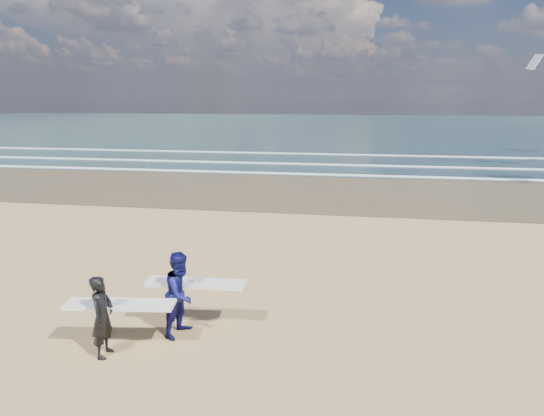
# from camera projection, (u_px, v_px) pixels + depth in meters

# --- Properties ---
(ocean) EXTENTS (220.00, 100.00, 0.02)m
(ocean) POSITION_uv_depth(u_px,v_px,m) (447.00, 128.00, 75.99)
(ocean) COLOR #1B343C
(ocean) RESTS_ON ground
(surfer_near) EXTENTS (2.25, 1.07, 1.67)m
(surfer_near) POSITION_uv_depth(u_px,v_px,m) (105.00, 314.00, 9.53)
(surfer_near) COLOR black
(surfer_near) RESTS_ON ground
(surfer_far) EXTENTS (2.23, 1.21, 1.85)m
(surfer_far) POSITION_uv_depth(u_px,v_px,m) (182.00, 293.00, 10.38)
(surfer_far) COLOR #0D0F4E
(surfer_far) RESTS_ON ground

